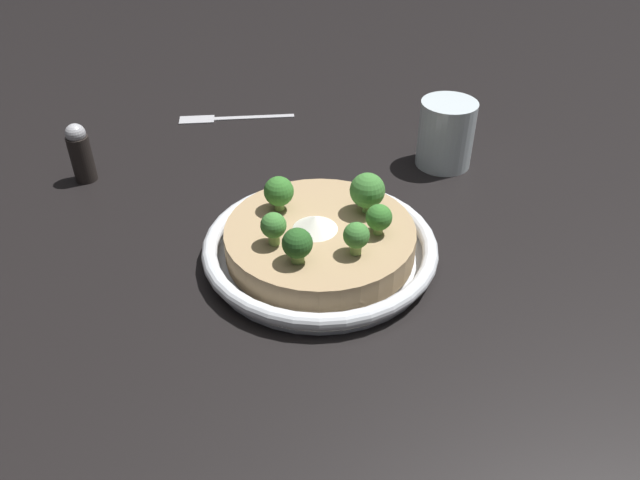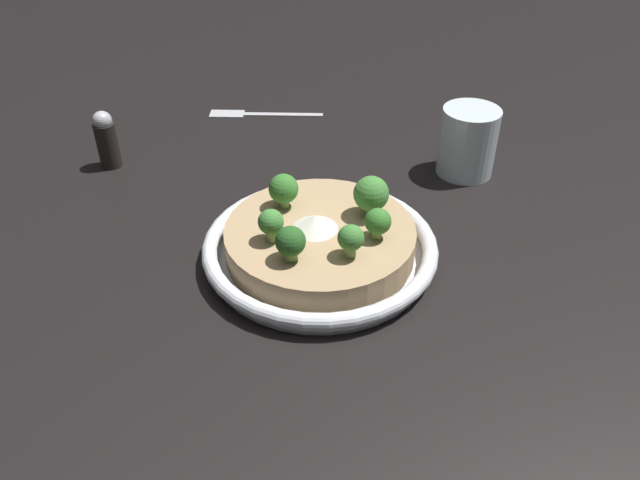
{
  "view_description": "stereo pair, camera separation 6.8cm",
  "coord_description": "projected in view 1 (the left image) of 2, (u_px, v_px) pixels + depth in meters",
  "views": [
    {
      "loc": [
        0.53,
        -0.1,
        0.43
      ],
      "look_at": [
        0.0,
        0.0,
        0.03
      ],
      "focal_mm": 35.0,
      "sensor_mm": 36.0,
      "label": 1
    },
    {
      "loc": [
        0.54,
        -0.04,
        0.43
      ],
      "look_at": [
        0.0,
        0.0,
        0.03
      ],
      "focal_mm": 35.0,
      "sensor_mm": 36.0,
      "label": 2
    }
  ],
  "objects": [
    {
      "name": "broccoli_back_right",
      "position": [
        379.0,
        218.0,
        0.65
      ],
      "size": [
        0.03,
        0.03,
        0.03
      ],
      "color": "#84A856",
      "rests_on": "risotto_bowl"
    },
    {
      "name": "broccoli_right",
      "position": [
        356.0,
        236.0,
        0.62
      ],
      "size": [
        0.03,
        0.03,
        0.04
      ],
      "color": "#84A856",
      "rests_on": "risotto_bowl"
    },
    {
      "name": "fork_utensil",
      "position": [
        224.0,
        118.0,
        0.97
      ],
      "size": [
        0.04,
        0.18,
        0.0
      ],
      "rotation": [
        0.0,
        0.0,
        -1.67
      ],
      "color": "#B7B7BC",
      "rests_on": "ground_plane"
    },
    {
      "name": "risotto_bowl",
      "position": [
        320.0,
        245.0,
        0.68
      ],
      "size": [
        0.26,
        0.26,
        0.04
      ],
      "color": "silver",
      "rests_on": "ground_plane"
    },
    {
      "name": "cheese_sprinkle",
      "position": [
        316.0,
        225.0,
        0.66
      ],
      "size": [
        0.05,
        0.05,
        0.02
      ],
      "color": "white",
      "rests_on": "risotto_bowl"
    },
    {
      "name": "ground_plane",
      "position": [
        320.0,
        258.0,
        0.69
      ],
      "size": [
        6.0,
        6.0,
        0.0
      ],
      "primitive_type": "plane",
      "color": "black"
    },
    {
      "name": "pepper_shaker",
      "position": [
        80.0,
        153.0,
        0.8
      ],
      "size": [
        0.03,
        0.03,
        0.08
      ],
      "color": "black",
      "rests_on": "ground_plane"
    },
    {
      "name": "broccoli_front",
      "position": [
        273.0,
        227.0,
        0.63
      ],
      "size": [
        0.03,
        0.03,
        0.04
      ],
      "color": "#84A856",
      "rests_on": "risotto_bowl"
    },
    {
      "name": "drinking_glass",
      "position": [
        446.0,
        134.0,
        0.84
      ],
      "size": [
        0.07,
        0.07,
        0.09
      ],
      "color": "silver",
      "rests_on": "ground_plane"
    },
    {
      "name": "broccoli_front_right",
      "position": [
        297.0,
        244.0,
        0.61
      ],
      "size": [
        0.03,
        0.03,
        0.04
      ],
      "color": "#759E4C",
      "rests_on": "risotto_bowl"
    },
    {
      "name": "broccoli_back",
      "position": [
        367.0,
        191.0,
        0.68
      ],
      "size": [
        0.04,
        0.04,
        0.05
      ],
      "color": "#668E47",
      "rests_on": "risotto_bowl"
    },
    {
      "name": "broccoli_front_left",
      "position": [
        279.0,
        192.0,
        0.68
      ],
      "size": [
        0.03,
        0.03,
        0.04
      ],
      "color": "#759E4C",
      "rests_on": "risotto_bowl"
    }
  ]
}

